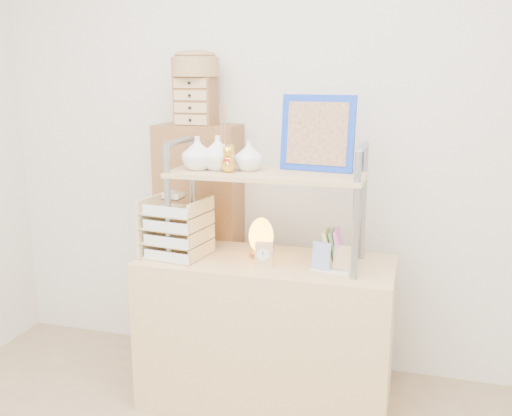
{
  "coord_description": "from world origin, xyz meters",
  "views": [
    {
      "loc": [
        0.67,
        -1.3,
        1.59
      ],
      "look_at": [
        -0.05,
        1.2,
        1.0
      ],
      "focal_mm": 40.0,
      "sensor_mm": 36.0,
      "label": 1
    }
  ],
  "objects_px": {
    "letter_tray": "(175,231)",
    "salt_lamp": "(261,237)",
    "desk": "(266,333)",
    "cabinet": "(201,245)"
  },
  "relations": [
    {
      "from": "desk",
      "to": "cabinet",
      "type": "xyz_separation_m",
      "value": [
        -0.48,
        0.37,
        0.3
      ]
    },
    {
      "from": "letter_tray",
      "to": "salt_lamp",
      "type": "xyz_separation_m",
      "value": [
        0.4,
        0.11,
        -0.03
      ]
    },
    {
      "from": "cabinet",
      "to": "salt_lamp",
      "type": "relative_size",
      "value": 7.0
    },
    {
      "from": "letter_tray",
      "to": "salt_lamp",
      "type": "relative_size",
      "value": 1.65
    },
    {
      "from": "desk",
      "to": "letter_tray",
      "type": "bearing_deg",
      "value": -170.81
    },
    {
      "from": "cabinet",
      "to": "letter_tray",
      "type": "height_order",
      "value": "cabinet"
    },
    {
      "from": "cabinet",
      "to": "letter_tray",
      "type": "relative_size",
      "value": 4.24
    },
    {
      "from": "letter_tray",
      "to": "cabinet",
      "type": "bearing_deg",
      "value": 96.02
    },
    {
      "from": "cabinet",
      "to": "letter_tray",
      "type": "xyz_separation_m",
      "value": [
        0.05,
        -0.44,
        0.2
      ]
    },
    {
      "from": "cabinet",
      "to": "salt_lamp",
      "type": "height_order",
      "value": "cabinet"
    }
  ]
}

